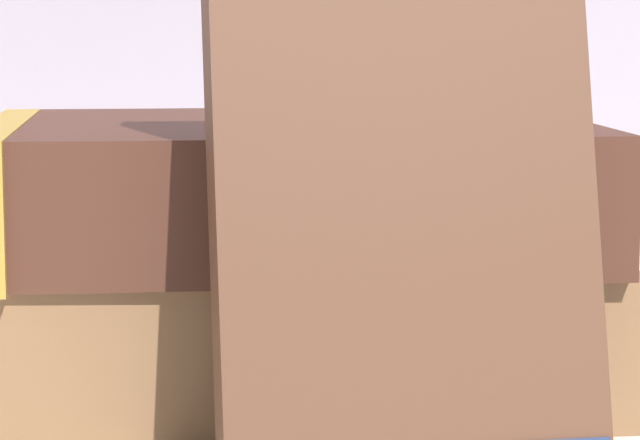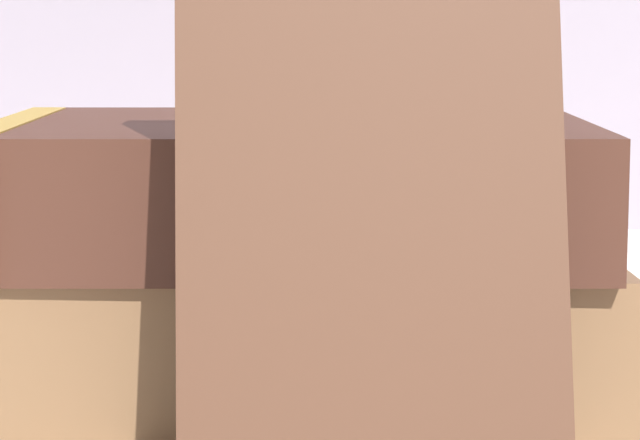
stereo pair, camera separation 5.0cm
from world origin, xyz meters
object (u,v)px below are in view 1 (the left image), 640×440
pocket_watch (335,113)px  reading_glasses (79,309)px  book_leaning_front (390,204)px  book_flat_bottom (284,318)px  book_flat_top (272,187)px

pocket_watch → reading_glasses: bearing=118.5°
pocket_watch → reading_glasses: (-0.08, 0.15, -0.09)m
book_leaning_front → pocket_watch: book_leaning_front is taller
book_flat_bottom → pocket_watch: 0.07m
book_flat_top → book_leaning_front: size_ratio=1.24×
book_flat_bottom → pocket_watch: (0.01, -0.01, 0.07)m
book_flat_bottom → reading_glasses: book_flat_bottom is taller
book_flat_bottom → book_flat_top: bearing=-119.5°
book_flat_top → reading_glasses: 0.17m
pocket_watch → reading_glasses: size_ratio=0.45×
book_leaning_front → reading_glasses: (-0.08, 0.25, -0.07)m
book_leaning_front → pocket_watch: 0.09m
book_leaning_front → book_flat_top: bearing=101.0°
book_leaning_front → book_flat_bottom: bearing=97.4°
book_flat_top → pocket_watch: 0.03m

